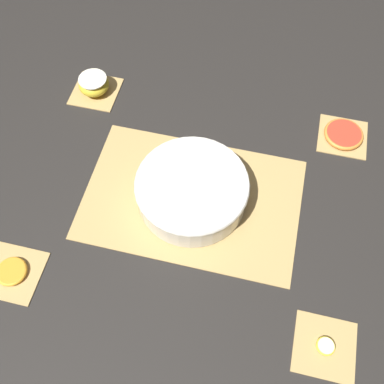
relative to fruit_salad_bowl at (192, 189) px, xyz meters
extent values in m
plane|color=black|center=(0.00, 0.00, -0.05)|extent=(6.00, 6.00, 0.00)
cube|color=tan|center=(0.00, 0.00, -0.04)|extent=(0.52, 0.34, 0.01)
cube|color=brown|center=(-0.19, 0.00, -0.04)|extent=(0.01, 0.33, 0.00)
cube|color=brown|center=(-0.13, 0.00, -0.04)|extent=(0.01, 0.33, 0.00)
cube|color=brown|center=(-0.06, 0.00, -0.04)|extent=(0.01, 0.33, 0.00)
cube|color=brown|center=(0.00, 0.00, -0.04)|extent=(0.01, 0.33, 0.00)
cube|color=brown|center=(0.07, 0.00, -0.04)|extent=(0.01, 0.33, 0.00)
cube|color=brown|center=(0.13, 0.00, -0.04)|extent=(0.01, 0.33, 0.00)
cube|color=brown|center=(0.19, 0.00, -0.04)|extent=(0.01, 0.33, 0.00)
cube|color=tan|center=(-0.34, -0.27, -0.04)|extent=(0.13, 0.13, 0.01)
cube|color=brown|center=(-0.36, -0.27, -0.04)|extent=(0.00, 0.12, 0.00)
cube|color=brown|center=(-0.32, -0.27, -0.04)|extent=(0.00, 0.12, 0.00)
cube|color=tan|center=(0.34, -0.27, -0.04)|extent=(0.13, 0.13, 0.01)
cube|color=brown|center=(0.31, -0.27, -0.04)|extent=(0.00, 0.12, 0.00)
cube|color=brown|center=(0.33, -0.27, -0.04)|extent=(0.00, 0.12, 0.00)
cube|color=brown|center=(0.36, -0.27, -0.04)|extent=(0.00, 0.12, 0.00)
cube|color=brown|center=(0.38, -0.27, -0.04)|extent=(0.00, 0.12, 0.00)
cube|color=tan|center=(-0.34, 0.27, -0.04)|extent=(0.13, 0.13, 0.01)
cube|color=brown|center=(-0.38, 0.27, -0.04)|extent=(0.00, 0.12, 0.00)
cube|color=brown|center=(-0.36, 0.27, -0.04)|extent=(0.00, 0.12, 0.00)
cube|color=brown|center=(-0.33, 0.27, -0.04)|extent=(0.00, 0.12, 0.00)
cube|color=brown|center=(-0.31, 0.27, -0.04)|extent=(0.00, 0.12, 0.00)
cube|color=tan|center=(0.34, 0.27, -0.04)|extent=(0.13, 0.13, 0.01)
cube|color=brown|center=(0.32, 0.27, -0.04)|extent=(0.00, 0.12, 0.00)
cube|color=brown|center=(0.36, 0.27, -0.04)|extent=(0.00, 0.12, 0.00)
cylinder|color=silver|center=(0.00, 0.00, 0.00)|extent=(0.26, 0.26, 0.07)
torus|color=silver|center=(0.00, 0.00, 0.02)|extent=(0.27, 0.27, 0.01)
cylinder|color=beige|center=(0.09, -0.01, -0.01)|extent=(0.02, 0.02, 0.01)
cylinder|color=beige|center=(-0.05, 0.06, -0.01)|extent=(0.03, 0.03, 0.01)
cylinder|color=beige|center=(0.00, 0.06, 0.02)|extent=(0.03, 0.03, 0.01)
cylinder|color=beige|center=(-0.08, -0.07, 0.01)|extent=(0.03, 0.03, 0.01)
cylinder|color=beige|center=(-0.03, -0.07, 0.01)|extent=(0.03, 0.03, 0.01)
cylinder|color=beige|center=(0.06, -0.05, 0.01)|extent=(0.02, 0.02, 0.01)
cylinder|color=beige|center=(0.04, 0.07, 0.01)|extent=(0.03, 0.03, 0.01)
cylinder|color=beige|center=(0.01, 0.03, -0.01)|extent=(0.03, 0.03, 0.01)
cylinder|color=beige|center=(-0.05, -0.01, 0.00)|extent=(0.03, 0.03, 0.01)
cube|color=#EFEACC|center=(-0.07, 0.02, -0.02)|extent=(0.03, 0.03, 0.03)
cube|color=#EFEACC|center=(-0.10, 0.04, 0.02)|extent=(0.02, 0.02, 0.02)
cube|color=#EFEACC|center=(0.09, 0.00, 0.02)|extent=(0.02, 0.02, 0.02)
cube|color=#EFEACC|center=(0.09, -0.06, -0.01)|extent=(0.03, 0.03, 0.03)
cube|color=#EFEACC|center=(-0.03, 0.00, 0.02)|extent=(0.02, 0.02, 0.02)
cube|color=#EFEACC|center=(-0.02, -0.07, -0.01)|extent=(0.03, 0.03, 0.03)
cube|color=#EFEACC|center=(0.01, 0.08, -0.02)|extent=(0.03, 0.03, 0.03)
cube|color=#EFEACC|center=(-0.06, 0.08, 0.02)|extent=(0.02, 0.02, 0.02)
ellipsoid|color=orange|center=(-0.02, 0.00, -0.01)|extent=(0.03, 0.02, 0.01)
ellipsoid|color=orange|center=(0.02, -0.06, -0.01)|extent=(0.03, 0.02, 0.01)
ellipsoid|color=orange|center=(0.03, -0.02, -0.01)|extent=(0.03, 0.02, 0.01)
ellipsoid|color=red|center=(0.01, 0.05, -0.01)|extent=(0.03, 0.01, 0.01)
ellipsoid|color=gold|center=(-0.34, 0.27, -0.02)|extent=(0.08, 0.08, 0.05)
cylinder|color=#EFEACC|center=(-0.34, 0.27, 0.00)|extent=(0.08, 0.08, 0.00)
cylinder|color=orange|center=(-0.34, -0.27, -0.04)|extent=(0.06, 0.06, 0.01)
torus|color=#F4A82D|center=(-0.34, -0.27, -0.04)|extent=(0.07, 0.07, 0.01)
cylinder|color=beige|center=(0.34, -0.27, -0.04)|extent=(0.03, 0.03, 0.01)
torus|color=yellow|center=(0.34, -0.27, -0.04)|extent=(0.04, 0.04, 0.01)
cylinder|color=red|center=(0.34, 0.27, -0.04)|extent=(0.09, 0.09, 0.01)
torus|color=orange|center=(0.34, 0.27, -0.04)|extent=(0.10, 0.10, 0.01)
camera|label=1|loc=(0.12, -0.52, 0.91)|focal=42.00mm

